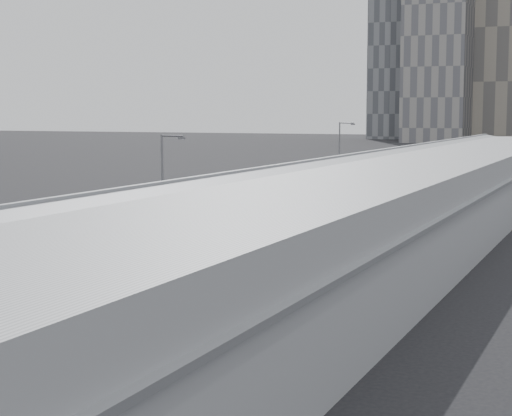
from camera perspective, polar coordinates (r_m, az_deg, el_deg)
The scene contains 15 objects.
sidewalk at distance 65.44m, azimuth 6.01°, elevation -2.93°, with size 10.00×170.00×0.12m, color gray.
lane_line at distance 69.30m, azimuth -2.30°, elevation -2.42°, with size 0.12×160.00×0.02m, color gold.
depot at distance 63.89m, azimuth 9.46°, elevation -0.08°, with size 12.45×160.40×7.20m.
bus_2 at distance 50.02m, azimuth -9.02°, elevation -4.20°, with size 2.72×12.10×3.53m.
bus_3 at distance 62.38m, azimuth -1.03°, elevation -1.92°, with size 3.42×13.10×3.79m.
bus_4 at distance 73.94m, azimuth 2.71°, elevation -0.63°, with size 2.87×12.91×3.76m.
bus_5 at distance 88.74m, azimuth 5.97°, elevation 0.45°, with size 2.72×12.14×3.54m.
bus_6 at distance 99.68m, azimuth 8.22°, elevation 1.11°, with size 3.22×12.74×3.69m.
tree_1 at distance 42.97m, azimuth -9.31°, elevation -2.58°, with size 2.88×2.88×5.43m.
tree_2 at distance 69.98m, azimuth 4.57°, elevation 0.46°, with size 2.04×2.04×4.45m.
tree_3 at distance 93.36m, azimuth 9.65°, elevation 1.82°, with size 1.51×1.51×4.13m.
street_lamp_near at distance 65.20m, azimuth -6.12°, elevation 1.56°, with size 2.04×0.22×8.96m.
street_lamp_far at distance 106.64m, azimuth 5.67°, elevation 3.56°, with size 2.04×0.22×9.43m.
shipping_container at distance 122.09m, azimuth 7.13°, elevation 2.01°, with size 2.23×6.87×2.80m, color #154725.
suv at distance 140.17m, azimuth 10.30°, elevation 2.26°, with size 2.58×5.60×1.56m, color black.
Camera 1 is at (28.45, -6.59, 10.61)m, focal length 60.00 mm.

